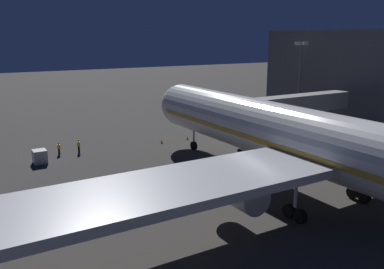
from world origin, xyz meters
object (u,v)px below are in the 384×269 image
Objects in this scene: airliner_at_gate at (339,150)px; ground_crew_near_nose_gear at (79,146)px; jet_bridge at (282,106)px; ground_crew_under_port_wing at (59,148)px; traffic_cone_nose_port at (187,138)px; apron_floodlight_mast at (300,76)px; traffic_cone_nose_starboard at (162,142)px; baggage_container_near_belt at (40,156)px.

airliner_at_gate is 34.37m from ground_crew_near_nose_gear.
airliner_at_gate is 22.92m from jet_bridge.
ground_crew_under_port_wing is (2.51, -0.58, -0.08)m from ground_crew_near_nose_gear.
traffic_cone_nose_port is at bearing 175.34° from ground_crew_near_nose_gear.
ground_crew_near_nose_gear is at bearing -23.61° from jet_bridge.
apron_floodlight_mast is 26.46× the size of traffic_cone_nose_starboard.
jet_bridge is 40.05× the size of traffic_cone_nose_starboard.
jet_bridge is 14.96m from traffic_cone_nose_port.
traffic_cone_nose_port is (23.30, 0.23, -8.38)m from apron_floodlight_mast.
traffic_cone_nose_port is at bearing 0.55° from apron_floodlight_mast.
ground_crew_under_port_wing is at bearing -62.22° from airliner_at_gate.
traffic_cone_nose_port is at bearing -94.24° from airliner_at_gate.
ground_crew_under_port_wing is at bearing -7.55° from traffic_cone_nose_starboard.
airliner_at_gate reaches higher than ground_crew_near_nose_gear.
ground_crew_near_nose_gear reaches higher than ground_crew_under_port_wing.
baggage_container_near_belt is 1.04× the size of ground_crew_under_port_wing.
ground_crew_near_nose_gear is at bearing -6.37° from traffic_cone_nose_starboard.
airliner_at_gate is 4.28× the size of apron_floodlight_mast.
baggage_container_near_belt is (31.40, -9.28, -5.02)m from jet_bridge.
traffic_cone_nose_port is (-16.32, 1.33, -0.71)m from ground_crew_near_nose_gear.
traffic_cone_nose_port is at bearing -46.12° from jet_bridge.
jet_bridge reaches higher than traffic_cone_nose_port.
jet_bridge reaches higher than traffic_cone_nose_starboard.
traffic_cone_nose_starboard is (2.20, -29.65, -5.47)m from airliner_at_gate.
apron_floodlight_mast is at bearing -143.19° from jet_bridge.
baggage_container_near_belt is 0.96× the size of ground_crew_near_nose_gear.
ground_crew_under_port_wing is 18.93m from traffic_cone_nose_port.
airliner_at_gate is at bearing 114.50° from ground_crew_near_nose_gear.
ground_crew_near_nose_gear reaches higher than baggage_container_near_belt.
jet_bridge is (-11.82, -19.64, 0.10)m from airliner_at_gate.
baggage_container_near_belt is at bearing -16.46° from jet_bridge.
baggage_container_near_belt is at bearing 1.22° from apron_floodlight_mast.
ground_crew_under_port_wing is (42.12, -1.69, -7.75)m from apron_floodlight_mast.
jet_bridge is at bearing -121.05° from airliner_at_gate.
jet_bridge is 12.79× the size of baggage_container_near_belt.
ground_crew_near_nose_gear is at bearing -159.30° from baggage_container_near_belt.
traffic_cone_nose_starboard is (27.70, 0.23, -8.38)m from apron_floodlight_mast.
apron_floodlight_mast is 24.76m from traffic_cone_nose_port.
airliner_at_gate is at bearing 58.95° from jet_bridge.
ground_crew_under_port_wing is (16.62, -31.56, -4.84)m from airliner_at_gate.
ground_crew_near_nose_gear is 3.27× the size of traffic_cone_nose_starboard.
apron_floodlight_mast is at bearing -130.48° from airliner_at_gate.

